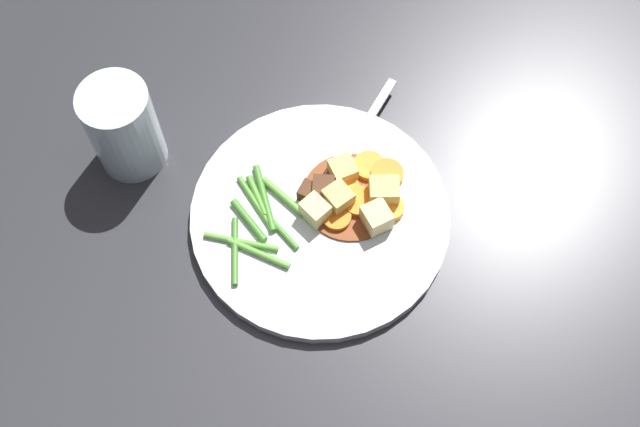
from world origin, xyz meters
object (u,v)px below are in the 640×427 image
(potato_chunk_3, at_px, (337,197))
(potato_chunk_4, at_px, (343,170))
(carrot_slice_5, at_px, (369,166))
(carrot_slice_1, at_px, (337,217))
(water_glass, at_px, (123,128))
(dinner_plate, at_px, (320,216))
(potato_chunk_0, at_px, (313,208))
(carrot_slice_2, at_px, (386,174))
(potato_chunk_2, at_px, (376,218))
(fork, at_px, (355,141))
(carrot_slice_3, at_px, (391,208))
(carrot_slice_0, at_px, (348,188))
(meat_chunk_0, at_px, (310,191))
(meat_chunk_1, at_px, (323,190))
(carrot_slice_4, at_px, (359,202))
(potato_chunk_1, at_px, (384,192))

(potato_chunk_3, distance_m, potato_chunk_4, 0.03)
(carrot_slice_5, xyz_separation_m, potato_chunk_3, (-0.05, -0.02, 0.01))
(carrot_slice_1, height_order, water_glass, water_glass)
(dinner_plate, distance_m, potato_chunk_0, 0.02)
(carrot_slice_2, relative_size, potato_chunk_2, 1.26)
(carrot_slice_2, bearing_deg, fork, 94.99)
(dinner_plate, height_order, water_glass, water_glass)
(carrot_slice_3, bearing_deg, dinner_plate, 152.29)
(water_glass, bearing_deg, potato_chunk_0, -52.26)
(carrot_slice_0, relative_size, carrot_slice_3, 0.88)
(carrot_slice_2, height_order, meat_chunk_0, meat_chunk_0)
(dinner_plate, xyz_separation_m, meat_chunk_1, (0.01, 0.02, 0.02))
(potato_chunk_4, xyz_separation_m, water_glass, (-0.19, 0.15, 0.03))
(carrot_slice_3, height_order, carrot_slice_4, same)
(potato_chunk_2, height_order, meat_chunk_1, potato_chunk_2)
(carrot_slice_0, height_order, water_glass, water_glass)
(potato_chunk_3, bearing_deg, dinner_plate, -174.45)
(meat_chunk_0, relative_size, fork, 0.13)
(potato_chunk_3, distance_m, meat_chunk_0, 0.03)
(carrot_slice_0, relative_size, fork, 0.16)
(potato_chunk_2, relative_size, water_glass, 0.25)
(carrot_slice_5, distance_m, potato_chunk_4, 0.03)
(potato_chunk_2, bearing_deg, carrot_slice_3, 11.71)
(potato_chunk_0, bearing_deg, fork, 31.91)
(carrot_slice_2, relative_size, carrot_slice_4, 1.02)
(potato_chunk_1, xyz_separation_m, potato_chunk_3, (-0.05, 0.02, -0.00))
(carrot_slice_1, height_order, potato_chunk_4, potato_chunk_4)
(carrot_slice_3, xyz_separation_m, meat_chunk_0, (-0.07, 0.06, 0.00))
(potato_chunk_0, bearing_deg, carrot_slice_4, -17.60)
(carrot_slice_2, bearing_deg, potato_chunk_1, -129.96)
(carrot_slice_2, xyz_separation_m, meat_chunk_1, (-0.07, 0.02, 0.00))
(carrot_slice_2, relative_size, potato_chunk_4, 1.33)
(carrot_slice_1, bearing_deg, potato_chunk_1, -3.34)
(carrot_slice_2, distance_m, potato_chunk_4, 0.05)
(dinner_plate, height_order, carrot_slice_3, carrot_slice_3)
(carrot_slice_2, height_order, carrot_slice_3, carrot_slice_2)
(water_glass, bearing_deg, carrot_slice_5, -36.19)
(carrot_slice_3, xyz_separation_m, potato_chunk_0, (-0.07, 0.04, 0.01))
(carrot_slice_4, height_order, meat_chunk_0, meat_chunk_0)
(carrot_slice_3, bearing_deg, potato_chunk_2, -168.29)
(carrot_slice_0, xyz_separation_m, carrot_slice_5, (0.03, 0.01, 0.00))
(meat_chunk_1, bearing_deg, water_glass, 134.05)
(carrot_slice_5, height_order, potato_chunk_2, potato_chunk_2)
(carrot_slice_5, xyz_separation_m, potato_chunk_0, (-0.08, -0.02, 0.01))
(carrot_slice_1, distance_m, potato_chunk_2, 0.04)
(potato_chunk_2, distance_m, water_glass, 0.29)
(carrot_slice_3, relative_size, potato_chunk_1, 0.90)
(carrot_slice_5, distance_m, fork, 0.04)
(carrot_slice_1, bearing_deg, fork, 46.69)
(carrot_slice_4, distance_m, meat_chunk_1, 0.04)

